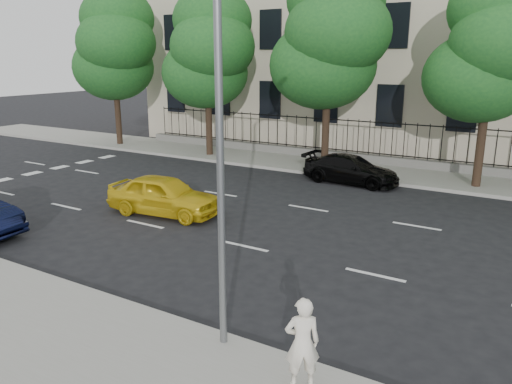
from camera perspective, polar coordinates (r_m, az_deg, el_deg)
ground at (r=13.17m, az=-7.11°, el=-9.60°), size 120.00×120.00×0.00m
near_sidewalk at (r=10.66m, az=-20.90°, el=-16.52°), size 60.00×4.00×0.15m
far_sidewalk at (r=25.13m, az=12.72°, el=2.38°), size 60.00×4.00×0.15m
lane_markings at (r=16.89m, az=2.76°, el=-3.79°), size 49.60×4.62×0.01m
crosswalk at (r=26.17m, az=-25.62°, el=1.59°), size 0.50×12.10×0.01m
iron_fence at (r=26.61m, az=13.94°, el=4.27°), size 30.00×0.50×2.20m
street_light at (r=9.07m, az=-2.32°, el=12.95°), size 0.25×3.32×8.05m
tree_a at (r=32.63m, az=-15.77°, el=15.79°), size 5.71×5.31×9.39m
tree_b at (r=28.03m, az=-5.34°, el=15.87°), size 5.53×5.12×8.97m
tree_c at (r=24.62m, az=8.59°, el=17.19°), size 5.89×5.50×9.80m
tree_d at (r=22.87m, az=25.53°, el=14.65°), size 5.34×4.94×8.84m
yellow_taxi at (r=18.13m, az=-10.47°, el=-0.35°), size 4.34×2.13×1.43m
black_sedan at (r=22.70m, az=10.79°, el=2.56°), size 4.43×2.02×1.26m
woman_near at (r=8.59m, az=5.31°, el=-16.80°), size 0.71×0.66×1.62m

